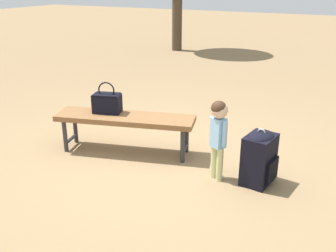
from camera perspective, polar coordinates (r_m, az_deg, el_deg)
name	(u,v)px	position (r m, az deg, el deg)	size (l,w,h in m)	color
ground_plane	(159,160)	(4.38, -1.38, -5.11)	(40.00, 40.00, 0.00)	#8C704C
park_bench	(125,120)	(4.48, -6.35, 0.83)	(1.65, 0.81, 0.45)	brown
handbag	(107,102)	(4.56, -8.99, 3.49)	(0.36, 0.27, 0.37)	black
child_standing	(218,128)	(3.81, 7.45, -0.33)	(0.21, 0.17, 0.84)	#CCCC8C
backpack_large	(259,156)	(3.91, 13.33, -4.37)	(0.34, 0.38, 0.58)	black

